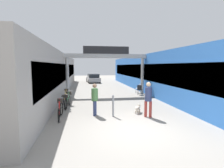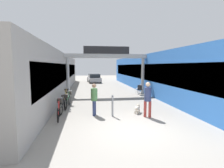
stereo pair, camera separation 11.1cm
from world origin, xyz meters
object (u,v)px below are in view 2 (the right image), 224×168
(bicycle_green_third, at_px, (68,100))
(cafe_chair_black_nearer, at_px, (140,89))
(dog_on_leash, at_px, (137,108))
(bicycle_red_nearest, at_px, (59,110))
(bicycle_orange_farthest, at_px, (66,97))
(bicycle_black_second, at_px, (64,104))
(cafe_chair_aluminium_farther, at_px, (139,88))
(pedestrian_companion, at_px, (94,97))
(parked_car_silver, at_px, (94,78))
(pedestrian_with_dog, at_px, (148,97))
(bollard_post_metal, at_px, (112,106))

(bicycle_green_third, xyz_separation_m, cafe_chair_black_nearer, (5.83, 3.46, 0.10))
(dog_on_leash, xyz_separation_m, bicycle_red_nearest, (-4.10, -0.42, 0.15))
(bicycle_orange_farthest, bearing_deg, dog_on_leash, -38.20)
(dog_on_leash, bearing_deg, bicycle_red_nearest, -174.20)
(bicycle_black_second, height_order, cafe_chair_aluminium_farther, bicycle_black_second)
(pedestrian_companion, distance_m, parked_car_silver, 18.17)
(bicycle_orange_farthest, bearing_deg, cafe_chair_aluminium_farther, 27.21)
(pedestrian_companion, height_order, parked_car_silver, pedestrian_companion)
(cafe_chair_aluminium_farther, bearing_deg, parked_car_silver, 107.61)
(bicycle_black_second, bearing_deg, pedestrian_with_dog, -21.25)
(pedestrian_with_dog, bearing_deg, bollard_post_metal, 167.17)
(bollard_post_metal, bearing_deg, pedestrian_companion, 158.36)
(pedestrian_with_dog, relative_size, pedestrian_companion, 1.06)
(bicycle_red_nearest, height_order, bicycle_black_second, same)
(bicycle_red_nearest, distance_m, parked_car_silver, 18.65)
(bicycle_red_nearest, bearing_deg, pedestrian_companion, 10.56)
(bicycle_black_second, height_order, parked_car_silver, parked_car_silver)
(pedestrian_companion, bearing_deg, pedestrian_with_dog, -15.97)
(pedestrian_with_dog, distance_m, cafe_chair_black_nearer, 6.63)
(bicycle_red_nearest, relative_size, parked_car_silver, 0.41)
(parked_car_silver, bearing_deg, pedestrian_with_dog, -84.63)
(pedestrian_with_dog, xyz_separation_m, pedestrian_companion, (-2.62, 0.75, -0.07))
(dog_on_leash, bearing_deg, parked_car_silver, 94.79)
(bicycle_green_third, xyz_separation_m, parked_car_silver, (2.40, 15.94, 0.21))
(bollard_post_metal, distance_m, cafe_chair_black_nearer, 6.89)
(bicycle_green_third, bearing_deg, bicycle_red_nearest, -94.23)
(bicycle_red_nearest, height_order, bicycle_green_third, same)
(dog_on_leash, relative_size, cafe_chair_aluminium_farther, 0.72)
(pedestrian_companion, distance_m, cafe_chair_aluminium_farther, 8.02)
(dog_on_leash, height_order, bollard_post_metal, bollard_post_metal)
(bollard_post_metal, bearing_deg, dog_on_leash, 17.27)
(bicycle_orange_farthest, relative_size, cafe_chair_aluminium_farther, 1.90)
(bicycle_red_nearest, xyz_separation_m, parked_car_silver, (2.59, 18.47, 0.21))
(pedestrian_companion, bearing_deg, bicycle_red_nearest, -169.44)
(bollard_post_metal, bearing_deg, bicycle_orange_farthest, 126.09)
(parked_car_silver, bearing_deg, cafe_chair_aluminium_farther, -72.39)
(pedestrian_companion, height_order, bicycle_orange_farthest, pedestrian_companion)
(pedestrian_companion, height_order, cafe_chair_black_nearer, pedestrian_companion)
(bicycle_black_second, distance_m, cafe_chair_aluminium_farther, 8.40)
(pedestrian_with_dog, bearing_deg, dog_on_leash, 107.30)
(bicycle_green_third, bearing_deg, parked_car_silver, 81.44)
(pedestrian_with_dog, distance_m, bicycle_orange_farthest, 6.09)
(cafe_chair_black_nearer, xyz_separation_m, parked_car_silver, (-3.43, 12.49, 0.10))
(pedestrian_with_dog, height_order, cafe_chair_black_nearer, pedestrian_with_dog)
(pedestrian_companion, relative_size, bollard_post_metal, 1.49)
(bicycle_red_nearest, xyz_separation_m, cafe_chair_black_nearer, (6.01, 5.98, 0.10))
(bicycle_black_second, bearing_deg, bicycle_green_third, 85.37)
(parked_car_silver, bearing_deg, pedestrian_companion, -92.67)
(pedestrian_companion, relative_size, bicycle_green_third, 0.98)
(pedestrian_companion, relative_size, bicycle_red_nearest, 0.98)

